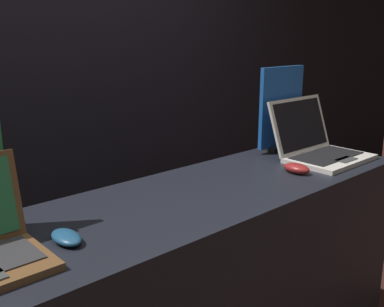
{
  "coord_description": "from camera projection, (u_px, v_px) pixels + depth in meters",
  "views": [
    {
      "loc": [
        -1.0,
        -0.83,
        1.52
      ],
      "look_at": [
        -0.0,
        0.28,
        1.12
      ],
      "focal_mm": 42.0,
      "sensor_mm": 36.0,
      "label": 1
    }
  ],
  "objects": [
    {
      "name": "mouse_back",
      "position": [
        297.0,
        168.0,
        1.82
      ],
      "size": [
        0.07,
        0.12,
        0.04
      ],
      "color": "maroon",
      "rests_on": "display_counter"
    },
    {
      "name": "mouse_front",
      "position": [
        66.0,
        237.0,
        1.21
      ],
      "size": [
        0.07,
        0.12,
        0.03
      ],
      "color": "navy",
      "rests_on": "display_counter"
    },
    {
      "name": "wall_back",
      "position": [
        41.0,
        58.0,
        2.3
      ],
      "size": [
        8.0,
        0.05,
        2.8
      ],
      "color": "black",
      "rests_on": "ground_plane"
    },
    {
      "name": "laptop_back",
      "position": [
        318.0,
        145.0,
        2.04
      ],
      "size": [
        0.38,
        0.34,
        0.26
      ],
      "color": "silver",
      "rests_on": "display_counter"
    },
    {
      "name": "promo_stand_back",
      "position": [
        281.0,
        111.0,
        2.16
      ],
      "size": [
        0.3,
        0.07,
        0.4
      ],
      "color": "black",
      "rests_on": "display_counter"
    }
  ]
}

